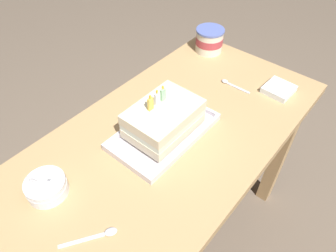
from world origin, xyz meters
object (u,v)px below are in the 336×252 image
Objects in this scene: serving_spoon_near_tray at (229,84)px; serving_spoon_by_bowls at (103,234)px; ice_cream_tub at (209,40)px; napkin_pile at (279,89)px; birthday_cake at (164,118)px; bowl_stack at (46,187)px; foil_tray at (164,132)px.

serving_spoon_near_tray is 0.73m from serving_spoon_by_bowls.
ice_cream_tub is 0.37m from napkin_pile.
ice_cream_tub is at bearing 53.63° from serving_spoon_near_tray.
birthday_cake is 0.39m from bowl_stack.
serving_spoon_near_tray is 0.93× the size of serving_spoon_by_bowls.
ice_cream_tub is at bearing 19.18° from birthday_cake.
birthday_cake reaches higher than serving_spoon_by_bowls.
birthday_cake reaches higher than serving_spoon_near_tray.
birthday_cake is 0.49m from napkin_pile.
foil_tray is at bearing -90.00° from birthday_cake.
foil_tray is at bearing 176.25° from serving_spoon_near_tray.
napkin_pile is at bearing -63.85° from serving_spoon_near_tray.
serving_spoon_near_tray is at bearing 6.73° from serving_spoon_by_bowls.
ice_cream_tub is at bearing 79.57° from napkin_pile.
ice_cream_tub is (0.51, 0.18, -0.02)m from birthday_cake.
serving_spoon_by_bowls is 0.81m from napkin_pile.
serving_spoon_by_bowls is (-0.36, -0.11, -0.07)m from birthday_cake.
bowl_stack is 0.93× the size of ice_cream_tub.
napkin_pile is (0.80, -0.08, 0.01)m from serving_spoon_by_bowls.
serving_spoon_near_tray is at bearing -126.37° from ice_cream_tub.
bowl_stack reaches higher than serving_spoon_by_bowls.
foil_tray reaches higher than serving_spoon_by_bowls.
serving_spoon_by_bowls is at bearing -163.20° from foil_tray.
birthday_cake is at bearing -160.82° from ice_cream_tub.
birthday_cake reaches higher than foil_tray.
birthday_cake is 1.90× the size of ice_cream_tub.
napkin_pile reaches higher than serving_spoon_by_bowls.
birthday_cake reaches higher than napkin_pile.
birthday_cake reaches higher than bowl_stack.
serving_spoon_by_bowls is at bearing -86.61° from bowl_stack.
serving_spoon_near_tray is (-0.15, -0.20, -0.05)m from ice_cream_tub.
ice_cream_tub is at bearing 4.98° from bowl_stack.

